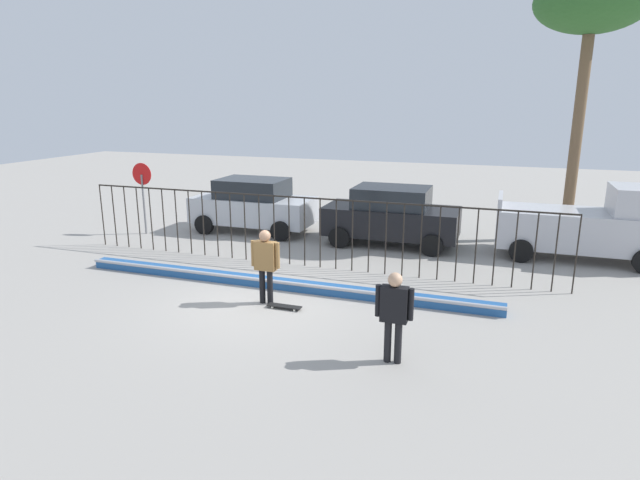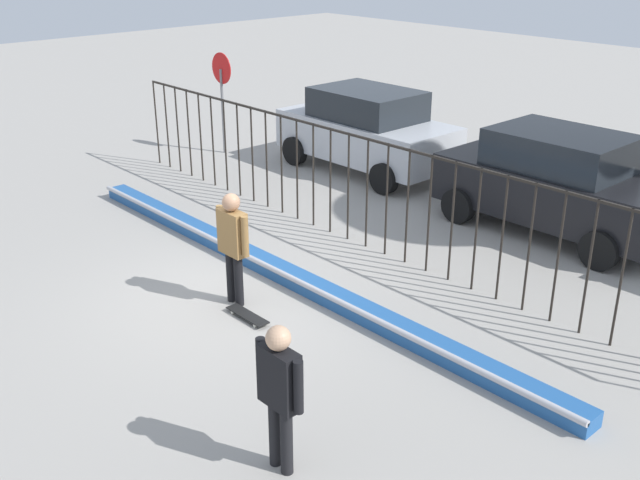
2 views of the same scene
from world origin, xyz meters
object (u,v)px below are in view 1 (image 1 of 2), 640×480
parked_car_black (391,215)px  palm_tree_tall (592,7)px  camera_operator (394,309)px  skateboarder (265,260)px  parked_car_silver (253,205)px  skateboard (284,306)px  stop_sign (143,188)px  pickup_truck (589,225)px

parked_car_black → palm_tree_tall: (5.48, 2.66, 6.40)m
camera_operator → skateboarder: bearing=6.4°
skateboarder → parked_car_silver: (-3.41, 6.32, -0.08)m
skateboarder → skateboard: (0.53, -0.18, -0.99)m
palm_tree_tall → parked_car_silver: bearing=-166.7°
skateboarder → stop_sign: bearing=122.4°
parked_car_black → pickup_truck: size_ratio=0.91×
parked_car_silver → stop_sign: (-3.45, -1.58, 0.64)m
skateboarder → pickup_truck: (7.48, 6.38, -0.02)m
skateboarder → parked_car_black: (1.64, 6.14, -0.08)m
parked_car_silver → parked_car_black: (5.05, -0.18, 0.00)m
parked_car_black → stop_sign: 8.64m
camera_operator → pickup_truck: pickup_truck is taller
skateboarder → stop_sign: (-6.86, 4.74, 0.56)m
skateboarder → camera_operator: skateboarder is taller
palm_tree_tall → pickup_truck: bearing=-81.6°
skateboard → pickup_truck: size_ratio=0.17×
camera_operator → parked_car_black: 8.22m
parked_car_black → camera_operator: bearing=-79.3°
parked_car_silver → parked_car_black: size_ratio=1.00×
pickup_truck → camera_operator: bearing=-121.7°
parked_car_black → stop_sign: bearing=-172.1°
parked_car_silver → palm_tree_tall: bearing=10.1°
parked_car_silver → palm_tree_tall: (10.53, 2.48, 6.40)m
parked_car_silver → parked_car_black: 5.05m
parked_car_black → pickup_truck: 5.84m
skateboarder → palm_tree_tall: 12.97m
skateboarder → parked_car_silver: 7.18m
skateboard → palm_tree_tall: palm_tree_tall is taller
camera_operator → pickup_truck: bearing=-80.7°
skateboarder → camera_operator: bearing=-52.3°
skateboard → palm_tree_tall: bearing=62.5°
camera_operator → palm_tree_tall: 12.99m
parked_car_black → pickup_truck: bearing=0.9°
skateboarder → stop_sign: stop_sign is taller
parked_car_black → palm_tree_tall: size_ratio=0.51×
camera_operator → stop_sign: 12.20m
camera_operator → parked_car_silver: 10.65m
stop_sign → parked_car_black: bearing=9.4°
parked_car_silver → stop_sign: stop_sign is taller
camera_operator → palm_tree_tall: palm_tree_tall is taller
pickup_truck → palm_tree_tall: bearing=93.1°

